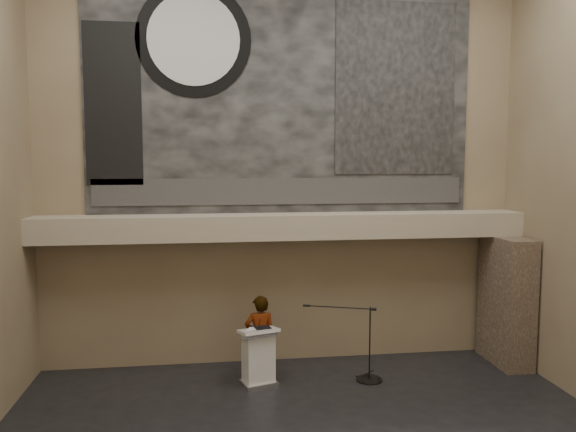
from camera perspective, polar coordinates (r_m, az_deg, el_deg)
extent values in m
cube|color=#77634C|center=(11.80, -0.54, 5.46)|extent=(10.00, 0.02, 8.50)
cube|color=#77634C|center=(4.00, 14.38, 4.85)|extent=(10.00, 0.02, 8.50)
cube|color=#9E917A|center=(11.48, -0.27, -1.05)|extent=(10.00, 0.80, 0.50)
cylinder|color=#B2893D|center=(11.37, -8.27, -2.60)|extent=(0.04, 0.04, 0.06)
cylinder|color=#B2893D|center=(11.87, 8.90, -2.26)|extent=(0.04, 0.04, 0.06)
cube|color=black|center=(11.85, -0.52, 12.49)|extent=(8.00, 0.05, 5.00)
cube|color=#2E2E2E|center=(11.75, -0.49, 2.53)|extent=(7.76, 0.02, 0.55)
cylinder|color=black|center=(11.88, -9.56, 17.28)|extent=(2.30, 0.02, 2.30)
cylinder|color=silver|center=(11.86, -9.56, 17.30)|extent=(1.84, 0.02, 1.84)
cube|color=black|center=(12.36, 10.88, 12.57)|extent=(2.60, 0.02, 3.60)
cube|color=black|center=(11.83, -17.36, 10.78)|extent=(1.10, 0.02, 3.20)
cube|color=#433429|center=(12.82, 21.30, -7.99)|extent=(0.60, 1.40, 2.70)
cube|color=silver|center=(11.25, -3.01, -16.55)|extent=(0.74, 0.64, 0.08)
cube|color=white|center=(11.06, -3.02, -14.06)|extent=(0.64, 0.53, 0.96)
cube|color=white|center=(10.88, -3.03, -11.56)|extent=(0.82, 0.69, 0.13)
cube|color=black|center=(10.88, -2.55, -11.30)|extent=(0.32, 0.28, 0.04)
cube|color=silver|center=(10.84, -3.56, -11.46)|extent=(0.33, 0.38, 0.00)
imported|color=white|center=(11.28, -2.86, -12.20)|extent=(0.62, 0.42, 1.67)
cylinder|color=black|center=(11.57, 8.25, -16.11)|extent=(0.52, 0.52, 0.02)
cylinder|color=black|center=(11.32, 8.30, -12.72)|extent=(0.03, 0.03, 1.47)
cylinder|color=black|center=(11.17, 5.11, -9.22)|extent=(1.32, 0.49, 0.02)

